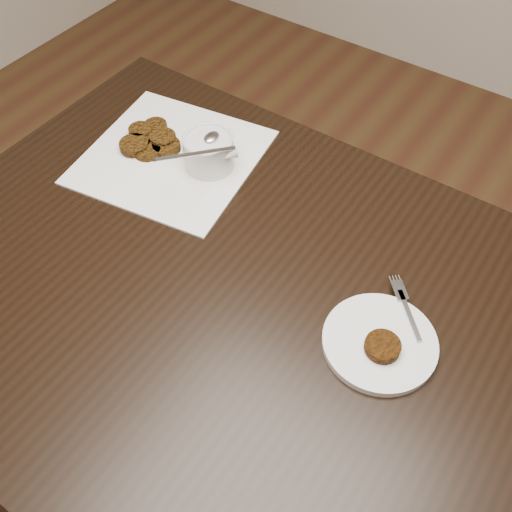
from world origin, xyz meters
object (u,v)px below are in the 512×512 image
at_px(sauce_ramekin, 208,138).
at_px(table, 275,418).
at_px(plate_with_patty, 380,340).
at_px(napkin, 172,157).

bearing_deg(sauce_ramekin, table, -35.72).
bearing_deg(sauce_ramekin, plate_with_patty, -20.80).
height_order(sauce_ramekin, plate_with_patty, sauce_ramekin).
height_order(table, plate_with_patty, plate_with_patty).
xyz_separation_m(table, sauce_ramekin, (-0.32, 0.23, 0.45)).
distance_m(table, plate_with_patty, 0.42).
distance_m(table, sauce_ramekin, 0.59).
relative_size(table, plate_with_patty, 7.73).
bearing_deg(napkin, table, -27.30).
bearing_deg(table, napkin, 152.70).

